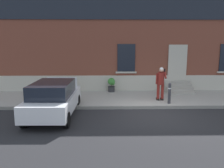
{
  "coord_description": "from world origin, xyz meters",
  "views": [
    {
      "loc": [
        -2.01,
        -9.58,
        3.14
      ],
      "look_at": [
        -1.77,
        1.6,
        1.1
      ],
      "focal_mm": 36.59,
      "sensor_mm": 36.0,
      "label": 1
    }
  ],
  "objects_px": {
    "hatchback_car_white": "(54,98)",
    "planter_olive": "(65,86)",
    "planter_charcoal": "(112,84)",
    "bollard_near_person": "(169,92)",
    "person_on_phone": "(161,82)"
  },
  "relations": [
    {
      "from": "person_on_phone",
      "to": "planter_olive",
      "type": "relative_size",
      "value": 2.03
    },
    {
      "from": "bollard_near_person",
      "to": "planter_charcoal",
      "type": "xyz_separation_m",
      "value": [
        -2.81,
        2.82,
        -0.11
      ]
    },
    {
      "from": "person_on_phone",
      "to": "planter_olive",
      "type": "bearing_deg",
      "value": 147.37
    },
    {
      "from": "bollard_near_person",
      "to": "planter_olive",
      "type": "relative_size",
      "value": 1.22
    },
    {
      "from": "hatchback_car_white",
      "to": "planter_charcoal",
      "type": "distance_m",
      "value": 4.92
    },
    {
      "from": "bollard_near_person",
      "to": "planter_charcoal",
      "type": "height_order",
      "value": "bollard_near_person"
    },
    {
      "from": "hatchback_car_white",
      "to": "bollard_near_person",
      "type": "height_order",
      "value": "hatchback_car_white"
    },
    {
      "from": "bollard_near_person",
      "to": "person_on_phone",
      "type": "distance_m",
      "value": 0.82
    },
    {
      "from": "hatchback_car_white",
      "to": "planter_olive",
      "type": "distance_m",
      "value": 3.84
    },
    {
      "from": "planter_olive",
      "to": "planter_charcoal",
      "type": "relative_size",
      "value": 1.0
    },
    {
      "from": "hatchback_car_white",
      "to": "planter_charcoal",
      "type": "xyz_separation_m",
      "value": [
        2.56,
        4.2,
        -0.18
      ]
    },
    {
      "from": "hatchback_car_white",
      "to": "person_on_phone",
      "type": "bearing_deg",
      "value": 21.61
    },
    {
      "from": "hatchback_car_white",
      "to": "planter_charcoal",
      "type": "bearing_deg",
      "value": 58.67
    },
    {
      "from": "planter_olive",
      "to": "planter_charcoal",
      "type": "height_order",
      "value": "same"
    },
    {
      "from": "hatchback_car_white",
      "to": "person_on_phone",
      "type": "height_order",
      "value": "person_on_phone"
    }
  ]
}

